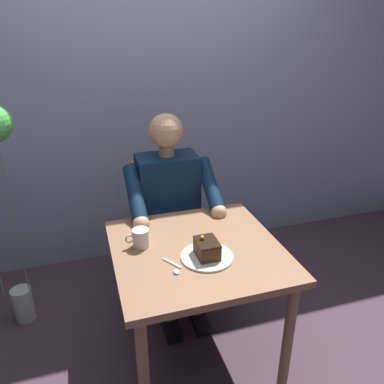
% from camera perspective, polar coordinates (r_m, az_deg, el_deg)
% --- Properties ---
extents(ground_plane, '(14.00, 14.00, 0.00)m').
position_cam_1_polar(ground_plane, '(2.28, 0.67, -23.43)').
color(ground_plane, '#463341').
extents(cafe_rear_panel, '(6.40, 0.12, 3.00)m').
position_cam_1_polar(cafe_rear_panel, '(2.71, -7.48, 20.13)').
color(cafe_rear_panel, '#959DBF').
rests_on(cafe_rear_panel, ground).
extents(dining_table, '(0.80, 0.79, 0.70)m').
position_cam_1_polar(dining_table, '(1.88, 0.76, -10.93)').
color(dining_table, '#8D6448').
rests_on(dining_table, ground).
extents(chair, '(0.42, 0.42, 0.89)m').
position_cam_1_polar(chair, '(2.50, -4.06, -4.54)').
color(chair, olive).
rests_on(chair, ground).
extents(seated_person, '(0.53, 0.58, 1.22)m').
position_cam_1_polar(seated_person, '(2.28, -3.16, -3.28)').
color(seated_person, '#0E2642').
rests_on(seated_person, ground).
extents(dessert_plate, '(0.24, 0.24, 0.01)m').
position_cam_1_polar(dessert_plate, '(1.75, 2.26, -9.75)').
color(dessert_plate, white).
rests_on(dessert_plate, dining_table).
extents(cake_slice, '(0.10, 0.13, 0.10)m').
position_cam_1_polar(cake_slice, '(1.73, 2.28, -8.51)').
color(cake_slice, '#482914').
rests_on(cake_slice, dessert_plate).
extents(coffee_cup, '(0.12, 0.08, 0.09)m').
position_cam_1_polar(coffee_cup, '(1.83, -7.82, -6.87)').
color(coffee_cup, silver).
rests_on(coffee_cup, dining_table).
extents(dessert_spoon, '(0.07, 0.14, 0.01)m').
position_cam_1_polar(dessert_spoon, '(1.69, -2.72, -11.39)').
color(dessert_spoon, silver).
rests_on(dessert_spoon, dining_table).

